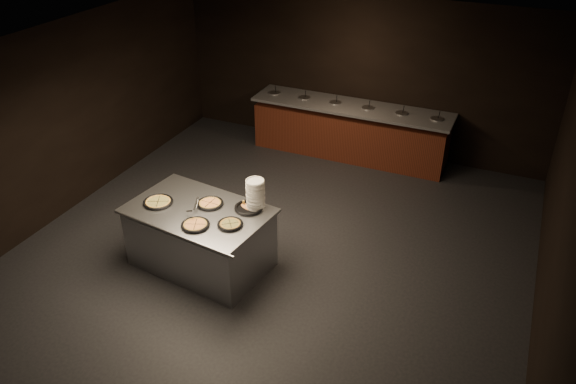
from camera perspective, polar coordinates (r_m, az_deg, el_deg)
name	(u,v)px	position (r m, az deg, el deg)	size (l,w,h in m)	color
room	(265,169)	(7.21, -2.31, 2.34)	(7.02, 8.02, 2.92)	black
salad_bar	(349,134)	(10.63, 6.25, 5.87)	(3.70, 0.83, 1.18)	#5C2315
serving_counter	(201,238)	(7.75, -8.86, -4.67)	(2.00, 1.43, 0.90)	silver
plate_stack	(255,194)	(7.35, -3.34, -0.23)	(0.25, 0.25, 0.41)	silver
pan_veggie_whole	(158,202)	(7.73, -13.06, -0.99)	(0.40, 0.40, 0.04)	black
pan_cheese_whole	(210,203)	(7.57, -7.93, -1.14)	(0.36, 0.36, 0.04)	black
pan_cheese_slices_a	(249,208)	(7.43, -4.00, -1.59)	(0.38, 0.38, 0.04)	black
pan_cheese_slices_b	(195,225)	(7.16, -9.40, -3.30)	(0.36, 0.36, 0.04)	black
pan_veggie_slices	(230,224)	(7.12, -5.89, -3.25)	(0.33, 0.33, 0.04)	black
server_left	(197,203)	(7.51, -9.25, -1.12)	(0.14, 0.29, 0.14)	silver
server_right	(191,214)	(7.28, -9.83, -2.24)	(0.29, 0.20, 0.15)	silver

